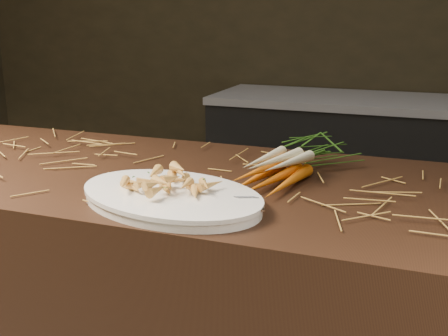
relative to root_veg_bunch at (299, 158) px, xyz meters
name	(u,v)px	position (x,y,z in m)	size (l,w,h in m)	color
back_counter	(378,174)	(0.04, 1.77, -0.52)	(1.82, 0.62, 0.84)	black
straw_bedding	(184,172)	(-0.26, -0.11, -0.03)	(1.40, 0.60, 0.02)	#A97D2F
root_veg_bunch	(299,158)	(0.00, 0.00, 0.00)	(0.22, 0.45, 0.08)	#D85912
serving_platter	(171,199)	(-0.19, -0.31, -0.03)	(0.41, 0.28, 0.02)	white
roasted_veg_heap	(170,183)	(-0.19, -0.31, 0.01)	(0.20, 0.15, 0.05)	#B97D38
serving_fork	(222,210)	(-0.06, -0.37, -0.02)	(0.01, 0.16, 0.00)	silver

